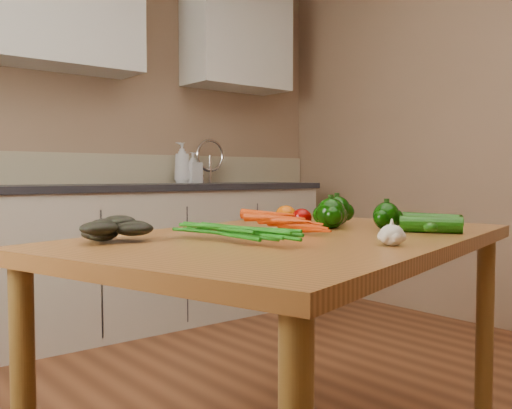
{
  "coord_description": "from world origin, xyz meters",
  "views": [
    {
      "loc": [
        -1.4,
        -1.08,
        0.96
      ],
      "look_at": [
        -0.16,
        0.43,
        0.86
      ],
      "focal_mm": 40.0,
      "sensor_mm": 36.0,
      "label": 1
    }
  ],
  "objects": [
    {
      "name": "room",
      "position": [
        0.0,
        0.17,
        1.25
      ],
      "size": [
        4.04,
        5.04,
        2.64
      ],
      "color": "brown",
      "rests_on": "ground"
    },
    {
      "name": "counter_run",
      "position": [
        0.21,
        2.19,
        0.46
      ],
      "size": [
        2.84,
        0.64,
        1.14
      ],
      "color": "#B0A593",
      "rests_on": "ground"
    },
    {
      "name": "upper_cabinets",
      "position": [
        0.51,
        2.32,
        1.95
      ],
      "size": [
        2.15,
        0.35,
        0.7
      ],
      "color": "silver",
      "rests_on": "room"
    },
    {
      "name": "table",
      "position": [
        -0.21,
        0.18,
        0.69
      ],
      "size": [
        1.65,
        1.29,
        0.78
      ],
      "rotation": [
        0.0,
        0.0,
        0.27
      ],
      "color": "#A0632E",
      "rests_on": "ground"
    },
    {
      "name": "soap_bottle_a",
      "position": [
        0.72,
        2.34,
        1.04
      ],
      "size": [
        0.13,
        0.13,
        0.29
      ],
      "primitive_type": "imported",
      "rotation": [
        0.0,
        0.0,
        4.87
      ],
      "color": "silver",
      "rests_on": "counter_run"
    },
    {
      "name": "soap_bottle_b",
      "position": [
        0.8,
        2.32,
        1.01
      ],
      "size": [
        0.11,
        0.11,
        0.22
      ],
      "primitive_type": "imported",
      "rotation": [
        0.0,
        0.0,
        1.7
      ],
      "color": "silver",
      "rests_on": "counter_run"
    },
    {
      "name": "soap_bottle_c",
      "position": [
        0.77,
        2.34,
        0.99
      ],
      "size": [
        0.19,
        0.19,
        0.17
      ],
      "primitive_type": "imported",
      "rotation": [
        0.0,
        0.0,
        2.43
      ],
      "color": "silver",
      "rests_on": "counter_run"
    },
    {
      "name": "carrot_bunch",
      "position": [
        -0.3,
        0.2,
        0.81
      ],
      "size": [
        0.32,
        0.27,
        0.07
      ],
      "primitive_type": null,
      "rotation": [
        0.0,
        0.0,
        0.27
      ],
      "color": "#D83B05",
      "rests_on": "table"
    },
    {
      "name": "leafy_greens",
      "position": [
        -0.74,
        0.37,
        0.83
      ],
      "size": [
        0.21,
        0.19,
        0.1
      ],
      "primitive_type": null,
      "color": "black",
      "rests_on": "table"
    },
    {
      "name": "garlic_bulb",
      "position": [
        -0.21,
        -0.17,
        0.8
      ],
      "size": [
        0.06,
        0.06,
        0.05
      ],
      "primitive_type": "ellipsoid",
      "color": "white",
      "rests_on": "table"
    },
    {
      "name": "pepper_a",
      "position": [
        0.02,
        0.25,
        0.83
      ],
      "size": [
        0.1,
        0.1,
        0.1
      ],
      "primitive_type": "sphere",
      "color": "#083102",
      "rests_on": "table"
    },
    {
      "name": "pepper_b",
      "position": [
        0.14,
        0.34,
        0.83
      ],
      "size": [
        0.1,
        0.1,
        0.1
      ],
      "primitive_type": "sphere",
      "color": "#083102",
      "rests_on": "table"
    },
    {
      "name": "pepper_c",
      "position": [
        0.13,
        0.1,
        0.82
      ],
      "size": [
        0.09,
        0.09,
        0.09
      ],
      "primitive_type": "sphere",
      "color": "#083102",
      "rests_on": "table"
    },
    {
      "name": "tomato_a",
      "position": [
        -0.02,
        0.36,
        0.81
      ],
      "size": [
        0.07,
        0.07,
        0.06
      ],
      "primitive_type": "ellipsoid",
      "color": "#870402",
      "rests_on": "table"
    },
    {
      "name": "tomato_b",
      "position": [
        -0.01,
        0.45,
        0.81
      ],
      "size": [
        0.08,
        0.08,
        0.07
      ],
      "primitive_type": "ellipsoid",
      "color": "#C14E04",
      "rests_on": "table"
    },
    {
      "name": "tomato_c",
      "position": [
        0.12,
        0.39,
        0.81
      ],
      "size": [
        0.08,
        0.08,
        0.07
      ],
      "primitive_type": "ellipsoid",
      "color": "#C14E04",
      "rests_on": "table"
    },
    {
      "name": "zucchini_a",
      "position": [
        0.26,
        0.02,
        0.8
      ],
      "size": [
        0.08,
        0.21,
        0.05
      ],
      "primitive_type": "cylinder",
      "rotation": [
        1.57,
        0.0,
        0.15
      ],
      "color": "#0E4006",
      "rests_on": "table"
    },
    {
      "name": "zucchini_b",
      "position": [
        0.15,
        -0.05,
        0.8
      ],
      "size": [
        0.15,
        0.19,
        0.05
      ],
      "primitive_type": "cylinder",
      "rotation": [
        1.57,
        0.0,
        0.58
      ],
      "color": "#0E4006",
      "rests_on": "table"
    }
  ]
}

